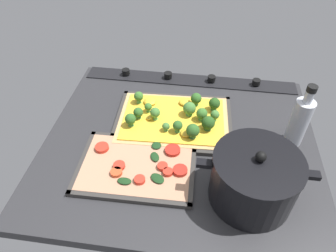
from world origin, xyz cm
name	(u,v)px	position (x,y,z in cm)	size (l,w,h in cm)	color
ground_plane	(180,144)	(0.00, 0.00, -1.50)	(78.22, 67.71, 3.00)	#28282B
stove_control_panel	(189,79)	(0.00, -30.36, 0.55)	(75.09, 7.00, 2.60)	black
baking_tray_front	(173,122)	(2.93, -7.31, 0.37)	(36.62, 27.35, 1.30)	#33302D
broccoli_pizza	(176,117)	(2.09, -7.31, 2.21)	(34.12, 24.84, 5.88)	tan
baking_tray_back	(137,167)	(10.36, 11.84, 0.38)	(31.26, 22.38, 1.30)	#33302D
veggie_pizza_back	(138,165)	(9.88, 11.75, 1.12)	(28.81, 19.94, 1.90)	tan
cooking_pot	(254,179)	(-18.78, 16.52, 6.74)	(27.15, 20.35, 15.79)	black
oil_bottle	(299,121)	(-32.00, -4.13, 7.94)	(5.14, 5.14, 19.58)	#B7BCC6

